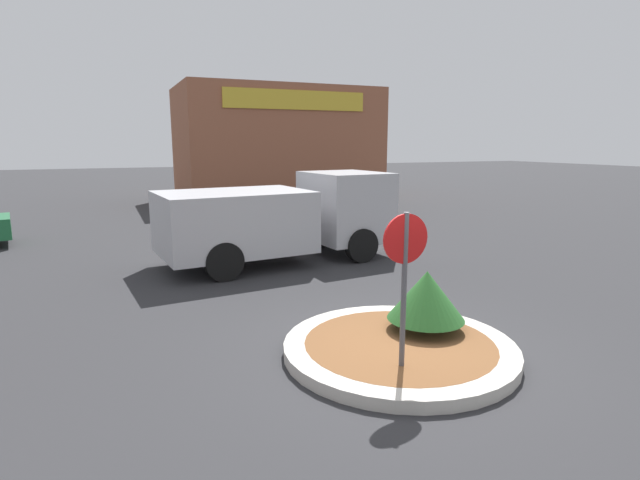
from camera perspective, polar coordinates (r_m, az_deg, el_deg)
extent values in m
plane|color=#2D2D30|center=(7.45, 9.01, -12.73)|extent=(120.00, 120.00, 0.00)
cylinder|color=#BCB7AD|center=(7.42, 9.03, -12.12)|extent=(3.32, 3.32, 0.17)
cylinder|color=brown|center=(7.42, 9.03, -12.11)|extent=(2.73, 2.73, 0.17)
cylinder|color=#4C4C51|center=(6.37, 9.54, -6.51)|extent=(0.07, 0.07, 2.16)
cylinder|color=#B71414|center=(6.19, 9.76, 0.14)|extent=(0.62, 0.03, 0.62)
cylinder|color=brown|center=(7.90, 11.93, -9.38)|extent=(0.08, 0.08, 0.17)
cone|color=#235623|center=(7.75, 12.07, -6.18)|extent=(1.17, 1.17, 0.75)
cube|color=#B2B2B7|center=(13.52, 2.90, 3.88)|extent=(2.07, 2.40, 1.82)
cube|color=#B2B2B7|center=(12.20, -9.77, 2.09)|extent=(3.70, 2.67, 1.46)
cube|color=black|center=(13.83, 5.22, 5.34)|extent=(0.23, 1.99, 0.64)
cylinder|color=black|center=(14.48, 0.03, 0.89)|extent=(0.89, 0.34, 0.87)
cylinder|color=black|center=(12.67, 4.77, -0.62)|extent=(0.89, 0.34, 0.87)
cylinder|color=black|center=(13.15, -13.86, -0.47)|extent=(0.89, 0.34, 0.87)
cylinder|color=black|center=(11.12, -10.93, -2.42)|extent=(0.89, 0.34, 0.87)
cube|color=#93563D|center=(27.30, -4.96, 10.82)|extent=(10.12, 6.00, 5.80)
cube|color=gold|center=(24.53, -2.71, 15.71)|extent=(7.08, 0.08, 0.90)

